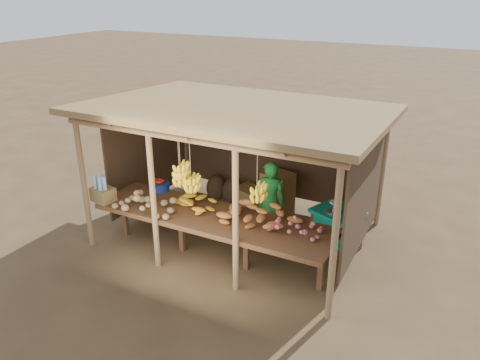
% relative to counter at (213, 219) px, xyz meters
% --- Properties ---
extents(ground, '(60.00, 60.00, 0.00)m').
position_rel_counter_xyz_m(ground, '(-0.00, 0.95, -0.74)').
color(ground, brown).
rests_on(ground, ground).
extents(stall_structure, '(4.70, 3.50, 2.43)m').
position_rel_counter_xyz_m(stall_structure, '(0.04, 0.97, 1.18)').
color(stall_structure, '#98734E').
rests_on(stall_structure, ground).
extents(counter, '(3.90, 1.05, 0.80)m').
position_rel_counter_xyz_m(counter, '(0.00, 0.00, 0.00)').
color(counter, brown).
rests_on(counter, ground).
extents(potato_heap, '(1.19, 0.96, 0.37)m').
position_rel_counter_xyz_m(potato_heap, '(-1.08, -0.27, 0.25)').
color(potato_heap, '#96734D').
rests_on(potato_heap, counter).
extents(sweet_potato_heap, '(1.24, 0.96, 0.36)m').
position_rel_counter_xyz_m(sweet_potato_heap, '(0.70, 0.07, 0.24)').
color(sweet_potato_heap, '#BB6630').
rests_on(sweet_potato_heap, counter).
extents(onion_heap, '(0.84, 0.55, 0.36)m').
position_rel_counter_xyz_m(onion_heap, '(1.33, 0.05, 0.24)').
color(onion_heap, '#C35F62').
rests_on(onion_heap, counter).
extents(banana_pile, '(0.76, 0.54, 0.35)m').
position_rel_counter_xyz_m(banana_pile, '(-0.42, 0.14, 0.24)').
color(banana_pile, yellow).
rests_on(banana_pile, counter).
extents(tomato_basin, '(0.37, 0.37, 0.19)m').
position_rel_counter_xyz_m(tomato_basin, '(-1.34, 0.44, 0.14)').
color(tomato_basin, navy).
rests_on(tomato_basin, counter).
extents(bottle_box, '(0.41, 0.35, 0.46)m').
position_rel_counter_xyz_m(bottle_box, '(-1.90, -0.36, 0.24)').
color(bottle_box, olive).
rests_on(bottle_box, counter).
extents(vendor, '(0.62, 0.51, 1.46)m').
position_rel_counter_xyz_m(vendor, '(0.54, 1.02, -0.01)').
color(vendor, '#1B7B2D').
rests_on(vendor, ground).
extents(tarp_crate, '(0.95, 0.89, 0.90)m').
position_rel_counter_xyz_m(tarp_crate, '(1.65, 1.28, -0.37)').
color(tarp_crate, brown).
rests_on(tarp_crate, ground).
extents(carton_stack, '(1.24, 0.58, 0.87)m').
position_rel_counter_xyz_m(carton_stack, '(0.10, 1.93, -0.36)').
color(carton_stack, olive).
rests_on(carton_stack, ground).
extents(burlap_sacks, '(0.80, 0.42, 0.56)m').
position_rel_counter_xyz_m(burlap_sacks, '(-0.99, 2.15, -0.49)').
color(burlap_sacks, '#483321').
rests_on(burlap_sacks, ground).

